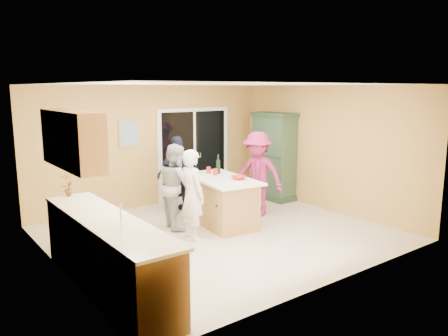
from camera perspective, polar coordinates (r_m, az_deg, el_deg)
floor at (r=7.84m, az=-0.45°, el=-8.52°), size 5.50×5.50×0.00m
ceiling at (r=7.42m, az=-0.48°, el=10.85°), size 5.50×5.00×0.10m
wall_back at (r=9.63m, az=-9.31°, el=2.84°), size 5.50×0.10×2.60m
wall_front at (r=5.73m, az=14.50°, el=-2.42°), size 5.50×0.10×2.60m
wall_left at (r=6.32m, az=-21.00°, el=-1.61°), size 0.10×5.00×2.60m
wall_right at (r=9.39m, az=13.20°, el=2.51°), size 0.10×5.00×2.60m
left_cabinet_run at (r=5.69m, az=-14.48°, el=-11.36°), size 0.65×3.05×1.24m
upper_cabinets at (r=6.09m, az=-19.24°, el=3.56°), size 0.35×1.60×0.75m
sliding_door at (r=10.15m, az=-3.92°, el=1.91°), size 1.90×0.07×2.10m
framed_picture at (r=9.33m, az=-12.30°, el=4.36°), size 0.46×0.04×0.56m
kitchen_island at (r=8.25m, az=-0.39°, el=-4.52°), size 1.11×1.80×0.89m
green_hutch at (r=10.14m, az=6.55°, el=1.41°), size 0.57×1.09×2.00m
woman_white at (r=7.37m, az=-4.15°, el=-3.51°), size 0.38×0.57×1.54m
woman_grey at (r=8.03m, az=-6.27°, el=-2.36°), size 0.73×0.86×1.56m
woman_navy at (r=9.07m, az=-5.95°, el=-0.78°), size 0.97×0.49×1.59m
woman_magenta at (r=8.77m, az=4.43°, el=-0.78°), size 0.99×1.25×1.70m
serving_bowl at (r=8.00m, az=1.93°, el=-1.26°), size 0.27×0.27×0.06m
tulip_vase at (r=6.93m, az=-19.72°, el=-2.03°), size 0.23×0.19×0.36m
tumbler_near at (r=8.58m, az=-2.02°, el=-0.26°), size 0.09×0.09×0.13m
tumbler_far at (r=8.38m, az=-1.12°, el=-0.51°), size 0.10×0.10×0.12m
wine_bottle at (r=8.52m, az=-0.77°, el=0.24°), size 0.09×0.09×0.38m
white_plate at (r=8.33m, az=-3.17°, el=-0.97°), size 0.26×0.26×0.01m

